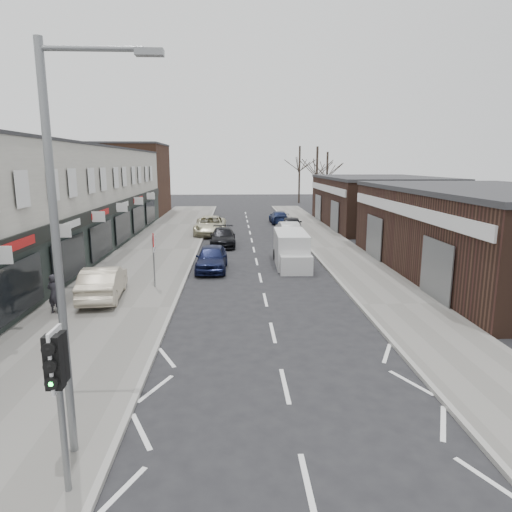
{
  "coord_description": "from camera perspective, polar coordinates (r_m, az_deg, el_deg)",
  "views": [
    {
      "loc": [
        -1.33,
        -9.44,
        5.96
      ],
      "look_at": [
        -0.55,
        7.02,
        2.6
      ],
      "focal_mm": 32.0,
      "sensor_mm": 36.0,
      "label": 1
    }
  ],
  "objects": [
    {
      "name": "pavement_left",
      "position": [
        32.44,
        -12.27,
        0.78
      ],
      "size": [
        5.5,
        64.0,
        0.12
      ],
      "primitive_type": "cube",
      "color": "slate",
      "rests_on": "ground"
    },
    {
      "name": "parked_car_left_b",
      "position": [
        33.48,
        -4.16,
        2.37
      ],
      "size": [
        1.88,
        4.5,
        1.3
      ],
      "primitive_type": "imported",
      "rotation": [
        0.0,
        0.0,
        0.01
      ],
      "color": "black",
      "rests_on": "ground"
    },
    {
      "name": "sedan_on_pavement",
      "position": [
        21.07,
        -18.58,
        -3.15
      ],
      "size": [
        1.95,
        4.5,
        1.44
      ],
      "primitive_type": "imported",
      "rotation": [
        0.0,
        0.0,
        3.24
      ],
      "color": "#B7AB92",
      "rests_on": "pavement_left"
    },
    {
      "name": "shop_terrace_left",
      "position": [
        31.48,
        -25.58,
        6.01
      ],
      "size": [
        8.0,
        41.0,
        7.1
      ],
      "primitive_type": "cube",
      "color": "beige",
      "rests_on": "ground"
    },
    {
      "name": "tree_far_b",
      "position": [
        64.99,
        8.75,
        6.13
      ],
      "size": [
        3.6,
        3.6,
        7.5
      ],
      "primitive_type": null,
      "color": "#382D26",
      "rests_on": "ground"
    },
    {
      "name": "brick_block_far",
      "position": [
        55.81,
        -15.49,
        9.1
      ],
      "size": [
        8.0,
        10.0,
        8.0
      ],
      "primitive_type": "cube",
      "color": "#492D1F",
      "rests_on": "ground"
    },
    {
      "name": "tree_far_a",
      "position": [
        58.66,
        7.49,
        5.59
      ],
      "size": [
        3.6,
        3.6,
        8.0
      ],
      "primitive_type": null,
      "color": "#382D26",
      "rests_on": "ground"
    },
    {
      "name": "right_unit_near",
      "position": [
        27.46,
        27.6,
        2.45
      ],
      "size": [
        10.0,
        18.0,
        4.5
      ],
      "primitive_type": "cube",
      "color": "#362118",
      "rests_on": "ground"
    },
    {
      "name": "traffic_light",
      "position": [
        8.78,
        -23.57,
        -13.31
      ],
      "size": [
        0.28,
        0.6,
        3.1
      ],
      "color": "slate",
      "rests_on": "pavement_left"
    },
    {
      "name": "street_lamp",
      "position": [
        9.31,
        -22.77,
        2.34
      ],
      "size": [
        2.23,
        0.22,
        8.0
      ],
      "color": "slate",
      "rests_on": "pavement_left"
    },
    {
      "name": "tree_far_c",
      "position": [
        70.38,
        5.37,
        6.62
      ],
      "size": [
        3.6,
        3.6,
        8.5
      ],
      "primitive_type": null,
      "color": "#382D26",
      "rests_on": "ground"
    },
    {
      "name": "parked_car_left_c",
      "position": [
        38.91,
        -5.74,
        3.82
      ],
      "size": [
        2.61,
        5.63,
        1.56
      ],
      "primitive_type": "imported",
      "rotation": [
        0.0,
        0.0,
        0.0
      ],
      "color": "beige",
      "rests_on": "ground"
    },
    {
      "name": "pavement_right",
      "position": [
        32.76,
        9.83,
        0.98
      ],
      "size": [
        3.5,
        64.0,
        0.12
      ],
      "primitive_type": "cube",
      "color": "slate",
      "rests_on": "ground"
    },
    {
      "name": "right_unit_far",
      "position": [
        45.74,
        15.01,
        6.48
      ],
      "size": [
        10.0,
        16.0,
        4.5
      ],
      "primitive_type": "cube",
      "color": "#362118",
      "rests_on": "ground"
    },
    {
      "name": "white_van",
      "position": [
        27.04,
        4.42,
        0.79
      ],
      "size": [
        1.91,
        5.14,
        1.98
      ],
      "rotation": [
        0.0,
        0.0,
        -0.03
      ],
      "color": "silver",
      "rests_on": "ground"
    },
    {
      "name": "warning_sign",
      "position": [
        22.1,
        -12.64,
        1.45
      ],
      "size": [
        0.12,
        0.8,
        2.7
      ],
      "color": "slate",
      "rests_on": "pavement_left"
    },
    {
      "name": "parked_car_right_b",
      "position": [
        39.08,
        4.43,
        3.87
      ],
      "size": [
        2.3,
        4.73,
        1.55
      ],
      "primitive_type": "imported",
      "rotation": [
        0.0,
        0.0,
        3.04
      ],
      "color": "black",
      "rests_on": "ground"
    },
    {
      "name": "parked_car_right_c",
      "position": [
        46.25,
        2.87,
        4.87
      ],
      "size": [
        1.8,
        4.28,
        1.23
      ],
      "primitive_type": "imported",
      "rotation": [
        0.0,
        0.0,
        3.16
      ],
      "color": "#151F44",
      "rests_on": "ground"
    },
    {
      "name": "ground",
      "position": [
        11.24,
        4.82,
        -20.54
      ],
      "size": [
        160.0,
        160.0,
        0.0
      ],
      "primitive_type": "plane",
      "color": "black",
      "rests_on": "ground"
    },
    {
      "name": "pedestrian",
      "position": [
        19.69,
        -23.91,
        -4.34
      ],
      "size": [
        0.67,
        0.53,
        1.59
      ],
      "primitive_type": "imported",
      "rotation": [
        0.0,
        0.0,
        2.84
      ],
      "color": "black",
      "rests_on": "pavement_left"
    },
    {
      "name": "parked_car_right_a",
      "position": [
        36.62,
        4.02,
        3.25
      ],
      "size": [
        1.72,
        4.35,
        1.41
      ],
      "primitive_type": "imported",
      "rotation": [
        0.0,
        0.0,
        3.19
      ],
      "color": "silver",
      "rests_on": "ground"
    },
    {
      "name": "parked_car_left_a",
      "position": [
        25.85,
        -5.57,
        -0.23
      ],
      "size": [
        1.77,
        4.23,
        1.43
      ],
      "primitive_type": "imported",
      "rotation": [
        0.0,
        0.0,
        -0.02
      ],
      "color": "#13193B",
      "rests_on": "ground"
    }
  ]
}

